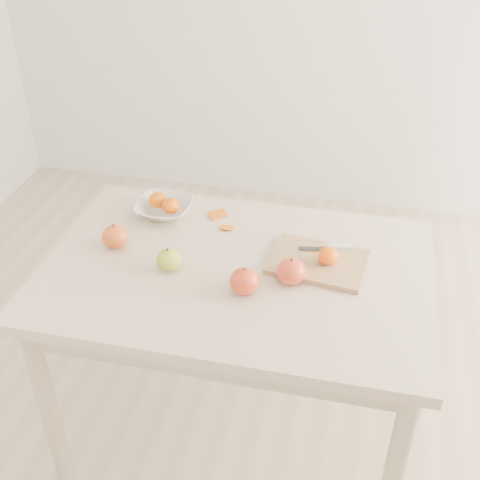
# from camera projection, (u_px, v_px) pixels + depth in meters

# --- Properties ---
(ground) EXTENTS (3.50, 3.50, 0.00)m
(ground) POSITION_uv_depth(u_px,v_px,m) (237.00, 424.00, 2.29)
(ground) COLOR #C6B293
(ground) RESTS_ON ground
(table) EXTENTS (1.20, 0.80, 0.75)m
(table) POSITION_uv_depth(u_px,v_px,m) (237.00, 292.00, 1.92)
(table) COLOR beige
(table) RESTS_ON ground
(cutting_board) EXTENTS (0.32, 0.25, 0.02)m
(cutting_board) POSITION_uv_depth(u_px,v_px,m) (318.00, 262.00, 1.87)
(cutting_board) COLOR tan
(cutting_board) RESTS_ON table
(board_tangerine) EXTENTS (0.06, 0.06, 0.05)m
(board_tangerine) POSITION_uv_depth(u_px,v_px,m) (328.00, 256.00, 1.84)
(board_tangerine) COLOR #DD4B07
(board_tangerine) RESTS_ON cutting_board
(fruit_bowl) EXTENTS (0.20, 0.20, 0.05)m
(fruit_bowl) POSITION_uv_depth(u_px,v_px,m) (164.00, 208.00, 2.11)
(fruit_bowl) COLOR silver
(fruit_bowl) RESTS_ON table
(bowl_tangerine_near) EXTENTS (0.06, 0.06, 0.06)m
(bowl_tangerine_near) POSITION_uv_depth(u_px,v_px,m) (158.00, 200.00, 2.11)
(bowl_tangerine_near) COLOR #E05C07
(bowl_tangerine_near) RESTS_ON fruit_bowl
(bowl_tangerine_far) EXTENTS (0.06, 0.06, 0.05)m
(bowl_tangerine_far) POSITION_uv_depth(u_px,v_px,m) (170.00, 206.00, 2.08)
(bowl_tangerine_far) COLOR orange
(bowl_tangerine_far) RESTS_ON fruit_bowl
(orange_peel_a) EXTENTS (0.07, 0.07, 0.01)m
(orange_peel_a) POSITION_uv_depth(u_px,v_px,m) (218.00, 215.00, 2.11)
(orange_peel_a) COLOR #C7560E
(orange_peel_a) RESTS_ON table
(orange_peel_b) EXTENTS (0.05, 0.04, 0.01)m
(orange_peel_b) POSITION_uv_depth(u_px,v_px,m) (227.00, 228.00, 2.04)
(orange_peel_b) COLOR orange
(orange_peel_b) RESTS_ON table
(paring_knife) EXTENTS (0.17, 0.06, 0.01)m
(paring_knife) POSITION_uv_depth(u_px,v_px,m) (335.00, 247.00, 1.91)
(paring_knife) COLOR white
(paring_knife) RESTS_ON cutting_board
(apple_green) EXTENTS (0.08, 0.08, 0.07)m
(apple_green) POSITION_uv_depth(u_px,v_px,m) (169.00, 260.00, 1.84)
(apple_green) COLOR #7DA01D
(apple_green) RESTS_ON table
(apple_red_b) EXTENTS (0.09, 0.09, 0.08)m
(apple_red_b) POSITION_uv_depth(u_px,v_px,m) (115.00, 236.00, 1.94)
(apple_red_b) COLOR maroon
(apple_red_b) RESTS_ON table
(apple_red_e) EXTENTS (0.09, 0.09, 0.08)m
(apple_red_e) POSITION_uv_depth(u_px,v_px,m) (291.00, 271.00, 1.78)
(apple_red_e) COLOR #A21F1D
(apple_red_e) RESTS_ON table
(apple_red_c) EXTENTS (0.09, 0.09, 0.08)m
(apple_red_c) POSITION_uv_depth(u_px,v_px,m) (245.00, 281.00, 1.74)
(apple_red_c) COLOR maroon
(apple_red_c) RESTS_ON table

